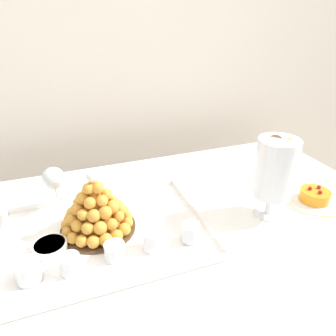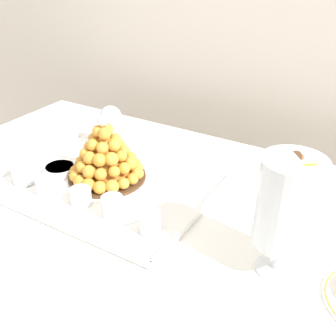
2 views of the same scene
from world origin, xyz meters
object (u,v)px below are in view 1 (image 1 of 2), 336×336
object	(u,v)px
creme_brulee_ramekin	(50,247)
wine_glass	(54,180)
dessert_cup_centre	(115,251)
serving_tray	(107,234)
fruit_tart_plate	(314,198)
croquembouche	(96,209)
dessert_cup_mid_right	(153,241)
macaron_goblet	(275,169)
dessert_cup_mid_left	(70,265)
dessert_cup_right	(191,233)
dessert_cup_left	(28,272)

from	to	relation	value
creme_brulee_ramekin	wine_glass	bearing A→B (deg)	81.67
dessert_cup_centre	creme_brulee_ramekin	distance (m)	0.19
serving_tray	fruit_tart_plate	xyz separation A→B (m)	(0.73, -0.07, 0.01)
wine_glass	croquembouche	bearing A→B (deg)	-56.94
croquembouche	dessert_cup_mid_right	xyz separation A→B (m)	(0.13, -0.14, -0.05)
croquembouche	creme_brulee_ramekin	xyz separation A→B (m)	(-0.14, -0.05, -0.06)
serving_tray	macaron_goblet	distance (m)	0.56
dessert_cup_mid_left	macaron_goblet	bearing A→B (deg)	4.19
serving_tray	macaron_goblet	world-z (taller)	macaron_goblet
serving_tray	dessert_cup_right	xyz separation A→B (m)	(0.23, -0.11, 0.03)
croquembouche	dessert_cup_mid_right	size ratio (longest dim) A/B	3.97
dessert_cup_mid_right	macaron_goblet	world-z (taller)	macaron_goblet
creme_brulee_ramekin	fruit_tart_plate	world-z (taller)	fruit_tart_plate
macaron_goblet	dessert_cup_centre	bearing A→B (deg)	-176.15
dessert_cup_right	fruit_tart_plate	distance (m)	0.51
macaron_goblet	dessert_cup_mid_left	bearing A→B (deg)	-175.81
dessert_cup_centre	fruit_tart_plate	distance (m)	0.73
dessert_cup_centre	dessert_cup_mid_right	distance (m)	0.11
fruit_tart_plate	macaron_goblet	bearing A→B (deg)	-178.23
dessert_cup_mid_left	croquembouche	bearing A→B (deg)	58.60
dessert_cup_mid_right	creme_brulee_ramekin	bearing A→B (deg)	161.44
dessert_cup_left	creme_brulee_ramekin	bearing A→B (deg)	60.35
serving_tray	creme_brulee_ramekin	world-z (taller)	creme_brulee_ramekin
dessert_cup_mid_left	dessert_cup_centre	xyz separation A→B (m)	(0.12, 0.01, -0.00)
creme_brulee_ramekin	dessert_cup_right	bearing A→B (deg)	-13.77
dessert_cup_right	macaron_goblet	size ratio (longest dim) A/B	0.20
dessert_cup_centre	croquembouche	bearing A→B (deg)	99.78
croquembouche	macaron_goblet	world-z (taller)	macaron_goblet
croquembouche	creme_brulee_ramekin	bearing A→B (deg)	-160.55
creme_brulee_ramekin	wine_glass	size ratio (longest dim) A/B	0.59
serving_tray	wine_glass	bearing A→B (deg)	123.22
dessert_cup_left	dessert_cup_mid_right	size ratio (longest dim) A/B	1.08
dessert_cup_left	fruit_tart_plate	world-z (taller)	dessert_cup_left
dessert_cup_left	macaron_goblet	world-z (taller)	macaron_goblet
dessert_cup_mid_right	dessert_cup_right	distance (m)	0.12
dessert_cup_mid_left	dessert_cup_right	size ratio (longest dim) A/B	0.95
wine_glass	dessert_cup_left	bearing A→B (deg)	-105.21
serving_tray	wine_glass	distance (m)	0.27
dessert_cup_mid_left	fruit_tart_plate	world-z (taller)	same
serving_tray	dessert_cup_left	world-z (taller)	dessert_cup_left
creme_brulee_ramekin	wine_glass	distance (m)	0.24
dessert_cup_centre	macaron_goblet	distance (m)	0.55
serving_tray	dessert_cup_mid_left	distance (m)	0.17
macaron_goblet	fruit_tart_plate	world-z (taller)	macaron_goblet
dessert_cup_left	dessert_cup_centre	xyz separation A→B (m)	(0.22, 0.00, -0.00)
dessert_cup_centre	wine_glass	world-z (taller)	wine_glass
serving_tray	croquembouche	size ratio (longest dim) A/B	2.62
croquembouche	wine_glass	xyz separation A→B (m)	(-0.11, 0.17, 0.03)
dessert_cup_mid_right	macaron_goblet	bearing A→B (deg)	4.96
croquembouche	macaron_goblet	bearing A→B (deg)	-10.92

